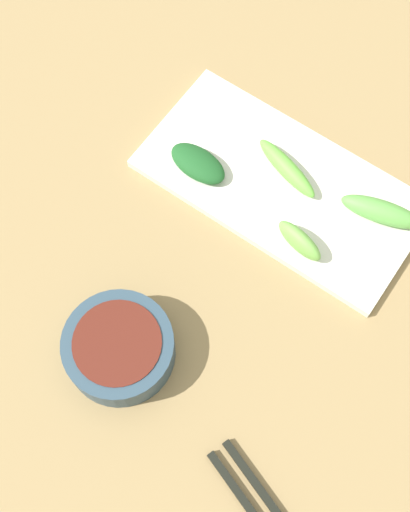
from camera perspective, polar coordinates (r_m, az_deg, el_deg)
tabletop at (r=0.82m, az=1.04°, el=1.24°), size 2.10×2.10×0.02m
sauce_bowl at (r=0.75m, az=-7.14°, el=-7.55°), size 0.12×0.12×0.04m
serving_plate at (r=0.84m, az=6.32°, el=5.90°), size 0.17×0.34×0.01m
broccoli_leafy_0 at (r=0.83m, az=-0.59°, el=7.68°), size 0.04×0.08×0.02m
broccoli_stalk_1 at (r=0.79m, az=7.85°, el=1.26°), size 0.03×0.07×0.03m
broccoli_stalk_2 at (r=0.83m, az=6.80°, el=7.25°), size 0.05×0.10×0.02m
broccoli_stalk_3 at (r=0.82m, az=14.43°, el=3.58°), size 0.05×0.10×0.03m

